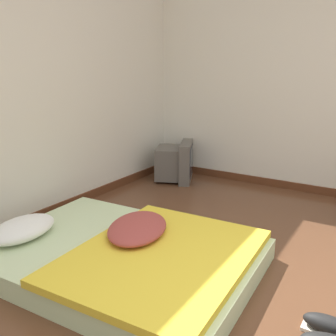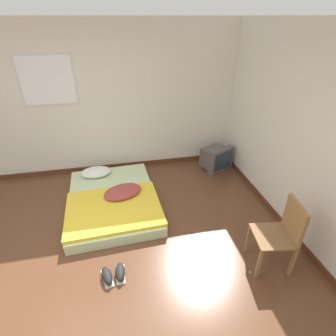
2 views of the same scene
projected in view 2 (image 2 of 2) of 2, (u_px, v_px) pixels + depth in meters
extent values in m
plane|color=brown|center=(94.00, 275.00, 3.03)|extent=(20.00, 20.00, 0.00)
cube|color=silver|center=(88.00, 103.00, 4.48)|extent=(7.65, 0.06, 2.60)
cube|color=#562D19|center=(98.00, 168.00, 5.07)|extent=(7.65, 0.02, 0.09)
cube|color=silver|center=(47.00, 81.00, 4.14)|extent=(0.87, 0.01, 0.81)
cube|color=white|center=(47.00, 81.00, 4.14)|extent=(0.80, 0.01, 0.74)
cube|color=silver|center=(328.00, 153.00, 2.85)|extent=(0.06, 7.30, 2.60)
cube|color=#562D19|center=(296.00, 238.00, 3.47)|extent=(0.02, 7.30, 0.09)
cube|color=beige|center=(113.00, 200.00, 4.14)|extent=(1.40, 1.89, 0.15)
ellipsoid|color=white|center=(96.00, 172.00, 4.60)|extent=(0.54, 0.36, 0.14)
cube|color=yellow|center=(114.00, 209.00, 3.80)|extent=(1.39, 1.13, 0.05)
ellipsoid|color=#993D38|center=(123.00, 192.00, 4.05)|extent=(0.69, 0.58, 0.11)
cube|color=#56514C|center=(213.00, 157.00, 5.09)|extent=(0.52, 0.45, 0.38)
cube|color=#56514C|center=(221.00, 160.00, 4.94)|extent=(0.54, 0.34, 0.47)
cube|color=#283342|center=(224.00, 161.00, 4.89)|extent=(0.40, 0.19, 0.34)
cube|color=olive|center=(259.00, 264.00, 2.90)|extent=(0.04, 0.04, 0.43)
cube|color=olive|center=(248.00, 239.00, 3.23)|extent=(0.04, 0.04, 0.43)
cube|color=olive|center=(292.00, 263.00, 2.92)|extent=(0.04, 0.04, 0.43)
cube|color=olive|center=(278.00, 238.00, 3.25)|extent=(0.04, 0.04, 0.43)
cube|color=brown|center=(273.00, 236.00, 2.96)|extent=(0.49, 0.49, 0.02)
cube|color=olive|center=(294.00, 220.00, 2.86)|extent=(0.10, 0.41, 0.44)
cube|color=silver|center=(107.00, 278.00, 2.98)|extent=(0.16, 0.28, 0.02)
ellipsoid|color=black|center=(107.00, 276.00, 2.95)|extent=(0.17, 0.28, 0.09)
cube|color=silver|center=(121.00, 275.00, 3.02)|extent=(0.10, 0.26, 0.02)
ellipsoid|color=black|center=(120.00, 272.00, 3.00)|extent=(0.11, 0.26, 0.09)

